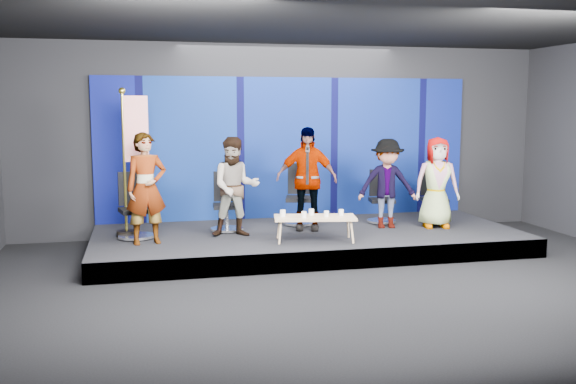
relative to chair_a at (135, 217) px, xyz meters
name	(u,v)px	position (x,y,z in m)	size (l,w,h in m)	color
ground	(357,290)	(2.80, -2.58, -0.64)	(10.00, 10.00, 0.00)	black
room_walls	(360,101)	(2.80, -2.58, 1.79)	(10.02, 8.02, 3.51)	black
riser	(308,240)	(2.80, -0.08, -0.49)	(7.00, 3.00, 0.30)	black
backdrop	(288,148)	(2.80, 1.37, 0.96)	(7.00, 0.08, 2.60)	#070855
chair_a	(135,217)	(0.00, 0.00, 0.00)	(0.70, 0.70, 1.04)	silver
panelist_a	(146,189)	(0.18, -0.47, 0.50)	(0.61, 0.40, 1.69)	black
chair_b	(226,212)	(1.49, 0.27, -0.02)	(0.60, 0.60, 0.98)	silver
panelist_b	(235,187)	(1.57, -0.22, 0.45)	(0.77, 0.60, 1.59)	black
chair_c	(300,205)	(2.83, 0.56, 0.01)	(0.74, 0.74, 1.07)	silver
panelist_c	(306,179)	(2.81, 0.06, 0.52)	(1.01, 0.42, 1.73)	black
chair_d	(381,205)	(4.30, 0.41, -0.03)	(0.62, 0.62, 0.94)	silver
panelist_d	(387,184)	(4.20, -0.08, 0.42)	(0.99, 0.57, 1.53)	black
chair_e	(433,205)	(5.22, 0.23, -0.03)	(0.63, 0.63, 0.96)	silver
panelist_e	(437,182)	(5.04, -0.24, 0.43)	(0.76, 0.49, 1.55)	black
coffee_table	(315,218)	(2.70, -0.87, 0.01)	(1.32, 0.74, 0.38)	tan
mug_a	(283,213)	(2.22, -0.76, 0.09)	(0.09, 0.09, 0.10)	silver
mug_b	(304,215)	(2.51, -0.93, 0.09)	(0.08, 0.08, 0.09)	silver
mug_c	(311,212)	(2.69, -0.72, 0.09)	(0.08, 0.08, 0.10)	silver
mug_d	(326,214)	(2.87, -0.92, 0.09)	(0.07, 0.07, 0.09)	silver
mug_e	(341,212)	(3.13, -0.86, 0.09)	(0.08, 0.08, 0.09)	silver
flag_stand	(132,159)	(-0.02, 0.13, 0.91)	(0.54, 0.31, 2.36)	black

